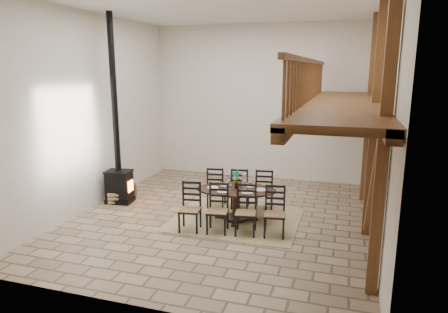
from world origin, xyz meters
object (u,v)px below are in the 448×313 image
(dining_table, at_px, (236,205))
(log_stack, at_px, (115,197))
(log_basket, at_px, (127,190))
(wood_stove, at_px, (118,163))

(dining_table, bearing_deg, log_stack, 166.25)
(dining_table, height_order, log_basket, dining_table)
(dining_table, relative_size, log_stack, 4.82)
(dining_table, xyz_separation_m, log_stack, (-3.53, 0.32, -0.24))
(log_stack, bearing_deg, log_basket, 85.39)
(wood_stove, relative_size, log_basket, 9.41)
(dining_table, bearing_deg, wood_stove, 164.62)
(dining_table, distance_m, wood_stove, 3.52)
(dining_table, distance_m, log_basket, 3.60)
(wood_stove, bearing_deg, dining_table, -13.53)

